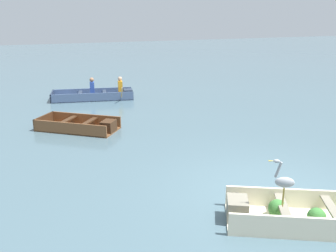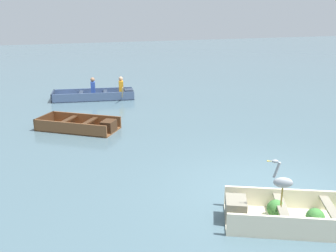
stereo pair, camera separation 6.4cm
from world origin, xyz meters
The scene contains 5 objects.
ground_plane centered at (0.00, 0.00, 0.00)m, with size 80.00×80.00×0.00m, color #47606B.
dinghy_cream_foreground centered at (-0.20, -1.17, 0.16)m, with size 2.94×2.21×0.41m.
skiff_wooden_brown_mid_moored centered at (-2.97, 5.71, 0.13)m, with size 2.63×2.36×0.38m.
rowboat_slate_blue_with_crew centered at (-1.63, 9.91, 0.18)m, with size 3.52×2.32×0.92m.
heron_on_dinghy centered at (-0.66, -1.14, 0.88)m, with size 0.44×0.28×0.84m.
Camera 1 is at (-4.50, -5.71, 3.56)m, focal length 40.00 mm.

